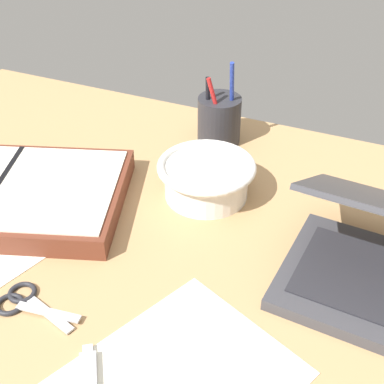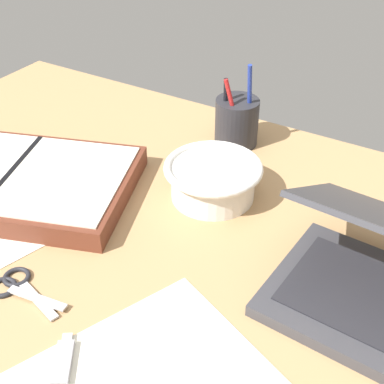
# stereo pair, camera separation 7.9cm
# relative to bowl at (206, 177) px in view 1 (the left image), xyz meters

# --- Properties ---
(desk_top) EXTENTS (1.40, 1.00, 0.02)m
(desk_top) POSITION_rel_bowl_xyz_m (0.02, -0.21, -0.05)
(desk_top) COLOR tan
(desk_top) RESTS_ON ground
(bowl) EXTENTS (0.16, 0.16, 0.06)m
(bowl) POSITION_rel_bowl_xyz_m (0.00, 0.00, 0.00)
(bowl) COLOR silver
(bowl) RESTS_ON desk_top
(pen_cup) EXTENTS (0.08, 0.08, 0.17)m
(pen_cup) POSITION_rel_bowl_xyz_m (-0.05, 0.18, 0.01)
(pen_cup) COLOR #28282D
(pen_cup) RESTS_ON desk_top
(planner) EXTENTS (0.46, 0.37, 0.04)m
(planner) POSITION_rel_bowl_xyz_m (-0.30, -0.16, -0.02)
(planner) COLOR brown
(planner) RESTS_ON desk_top
(scissors) EXTENTS (0.12, 0.06, 0.01)m
(scissors) POSITION_rel_bowl_xyz_m (-0.13, -0.32, -0.03)
(scissors) COLOR #B7B7BC
(scissors) RESTS_ON desk_top
(usb_drive) EXTENTS (0.05, 0.07, 0.01)m
(usb_drive) POSITION_rel_bowl_xyz_m (0.01, -0.38, -0.03)
(usb_drive) COLOR #99999E
(usb_drive) RESTS_ON desk_top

